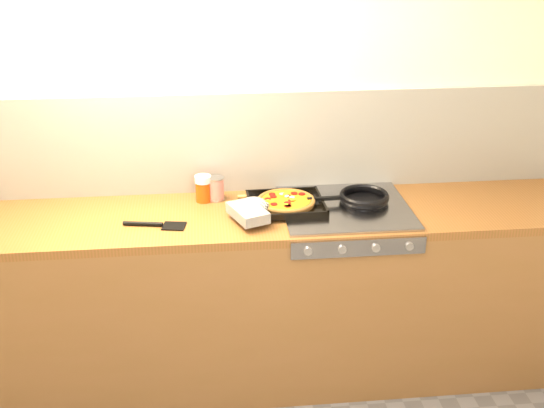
{
  "coord_description": "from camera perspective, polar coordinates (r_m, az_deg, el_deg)",
  "views": [
    {
      "loc": [
        -0.21,
        -1.8,
        2.21
      ],
      "look_at": [
        0.1,
        1.08,
        0.95
      ],
      "focal_mm": 45.0,
      "sensor_mm": 36.0,
      "label": 1
    }
  ],
  "objects": [
    {
      "name": "pizza_on_tray",
      "position": [
        3.18,
        0.27,
        -0.03
      ],
      "size": [
        0.47,
        0.41,
        0.06
      ],
      "color": "black",
      "rests_on": "stovetop"
    },
    {
      "name": "juice_glass",
      "position": [
        3.31,
        -5.78,
        1.32
      ],
      "size": [
        0.08,
        0.08,
        0.13
      ],
      "color": "#D8400C",
      "rests_on": "counter_run"
    },
    {
      "name": "black_spatula",
      "position": [
        3.1,
        -9.7,
        -1.72
      ],
      "size": [
        0.29,
        0.1,
        0.02
      ],
      "color": "black",
      "rests_on": "counter_run"
    },
    {
      "name": "wooden_spoon",
      "position": [
        3.35,
        0.17,
        0.71
      ],
      "size": [
        0.3,
        0.05,
        0.02
      ],
      "color": "#AD8F49",
      "rests_on": "counter_run"
    },
    {
      "name": "frying_pan",
      "position": [
        3.29,
        7.62,
        0.51
      ],
      "size": [
        0.4,
        0.25,
        0.04
      ],
      "color": "black",
      "rests_on": "stovetop"
    },
    {
      "name": "counter_run",
      "position": [
        3.4,
        -1.72,
        -7.69
      ],
      "size": [
        3.2,
        0.62,
        0.9
      ],
      "color": "brown",
      "rests_on": "ground"
    },
    {
      "name": "room_shell",
      "position": [
        3.36,
        -2.26,
        5.14
      ],
      "size": [
        3.2,
        3.2,
        3.2
      ],
      "color": "white",
      "rests_on": "ground"
    },
    {
      "name": "tomato_can",
      "position": [
        3.32,
        -4.74,
        1.29
      ],
      "size": [
        0.09,
        0.09,
        0.12
      ],
      "color": "#A60D0F",
      "rests_on": "counter_run"
    },
    {
      "name": "stovetop",
      "position": [
        3.25,
        6.12,
        -0.33
      ],
      "size": [
        0.6,
        0.56,
        0.02
      ],
      "primitive_type": "cube",
      "color": "#95959A",
      "rests_on": "counter_run"
    }
  ]
}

